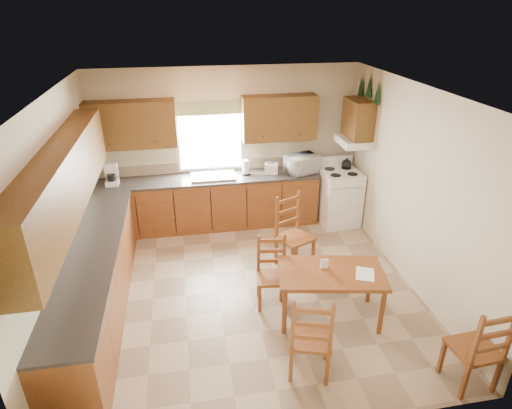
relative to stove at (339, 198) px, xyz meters
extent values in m
plane|color=#988265|center=(-1.88, -1.68, -0.48)|extent=(4.50, 4.50, 0.00)
plane|color=brown|center=(-1.88, -1.68, 2.22)|extent=(4.50, 4.50, 0.00)
plane|color=beige|center=(-4.13, -1.68, 0.87)|extent=(4.50, 4.50, 0.00)
plane|color=beige|center=(0.37, -1.68, 0.87)|extent=(4.50, 4.50, 0.00)
plane|color=beige|center=(-1.88, 0.57, 0.87)|extent=(4.50, 4.50, 0.00)
plane|color=beige|center=(-1.88, -3.93, 0.87)|extent=(4.50, 4.50, 0.00)
cube|color=brown|center=(-2.25, 0.27, -0.04)|extent=(3.75, 0.60, 0.88)
cube|color=brown|center=(-3.83, -1.83, -0.04)|extent=(0.60, 3.60, 0.88)
cube|color=#35312E|center=(-2.25, 0.27, 0.42)|extent=(3.75, 0.63, 0.04)
cube|color=#35312E|center=(-3.83, -1.83, 0.42)|extent=(0.63, 3.60, 0.04)
cube|color=#85775C|center=(-2.25, 0.56, 0.53)|extent=(3.75, 0.01, 0.18)
cube|color=brown|center=(-3.43, 0.41, 1.38)|extent=(1.41, 0.33, 0.75)
cube|color=brown|center=(-1.02, 0.41, 1.38)|extent=(1.25, 0.33, 0.75)
cube|color=brown|center=(-3.96, -1.83, 1.38)|extent=(0.33, 3.60, 0.75)
cube|color=brown|center=(0.20, -0.03, 1.42)|extent=(0.33, 0.62, 0.62)
cube|color=white|center=(0.15, -0.03, 1.04)|extent=(0.44, 0.62, 0.12)
cube|color=white|center=(-2.18, 0.54, 1.07)|extent=(1.13, 0.02, 1.18)
cube|color=white|center=(-2.18, 0.54, 1.07)|extent=(1.05, 0.01, 1.10)
cube|color=#3C602C|center=(-2.18, 0.51, 1.57)|extent=(1.19, 0.01, 0.24)
cube|color=silver|center=(-2.18, 0.27, 0.46)|extent=(0.75, 0.45, 0.04)
cone|color=#103314|center=(0.33, -0.35, 1.90)|extent=(0.22, 0.22, 0.36)
cone|color=#103314|center=(0.33, -0.03, 1.94)|extent=(0.22, 0.22, 0.36)
cone|color=#103314|center=(0.33, 0.29, 1.90)|extent=(0.22, 0.22, 0.36)
cube|color=white|center=(0.00, 0.00, 0.00)|extent=(0.68, 0.70, 0.96)
cube|color=white|center=(-3.82, 0.25, 0.62)|extent=(0.23, 0.27, 0.36)
cylinder|color=white|center=(-1.61, 0.31, 0.57)|extent=(0.13, 0.13, 0.26)
cube|color=white|center=(-1.17, 0.27, 0.53)|extent=(0.25, 0.19, 0.18)
imported|color=white|center=(-0.63, 0.23, 0.59)|extent=(0.61, 0.52, 0.31)
cube|color=brown|center=(-0.99, -2.42, -0.14)|extent=(1.38, 0.95, 0.68)
cube|color=brown|center=(-1.48, -3.22, 0.04)|extent=(0.54, 0.52, 1.03)
cube|color=brown|center=(0.11, -3.67, 0.04)|extent=(0.47, 0.45, 1.05)
cube|color=brown|center=(-1.64, -2.04, -0.01)|extent=(0.44, 0.42, 0.94)
cube|color=brown|center=(-1.11, -1.22, 0.07)|extent=(0.61, 0.60, 1.11)
cube|color=white|center=(-0.61, -2.54, 0.20)|extent=(0.31, 0.34, 0.00)
cube|color=white|center=(-1.05, -2.34, 0.27)|extent=(0.10, 0.03, 0.13)
camera|label=1|loc=(-2.64, -6.50, 3.18)|focal=30.00mm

